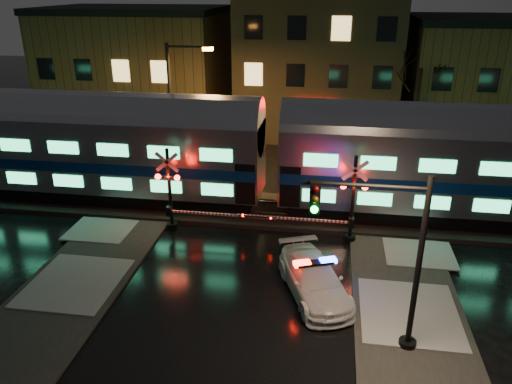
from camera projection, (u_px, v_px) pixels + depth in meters
The scene contains 13 objects.
ground at pixel (247, 260), 21.86m from camera, with size 120.00×120.00×0.00m, color black.
ballast at pixel (263, 210), 26.38m from camera, with size 90.00×4.20×0.24m, color black.
sidewalk_left at pixel (34, 331), 17.28m from camera, with size 4.00×20.00×0.12m, color #2D2D2D.
sidewalk_right at pixel (421, 372), 15.46m from camera, with size 4.00×20.00×0.12m, color #2D2D2D.
building_left at pixel (139, 70), 42.01m from camera, with size 14.00×10.00×9.00m, color brown.
building_mid at pixel (319, 57), 39.87m from camera, with size 12.00×11.00×11.50m, color brown.
building_right at pixel (488, 82), 38.17m from camera, with size 12.00×10.00×8.50m, color brown.
train at pixel (272, 152), 25.05m from camera, with size 51.00×3.12×5.92m.
police_car at pixel (314, 279), 19.17m from camera, with size 3.51×5.12×1.54m.
crossing_signal_right at pixel (344, 208), 22.71m from camera, with size 5.99×0.66×4.24m.
crossing_signal_left at pixel (177, 198), 23.84m from camera, with size 5.86×0.66×4.15m.
traffic_light at pixel (387, 261), 15.43m from camera, with size 3.96×0.71×6.13m.
streetlight at pixel (175, 104), 29.06m from camera, with size 2.73×0.29×8.17m.
Camera 1 is at (3.28, -18.73, 11.20)m, focal length 35.00 mm.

